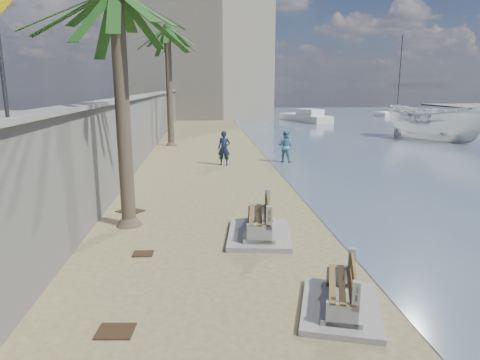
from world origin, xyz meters
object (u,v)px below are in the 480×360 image
boat_cruiser (435,121)px  sailboat_west (397,113)px  bench_far (259,221)px  yacht_far (305,118)px  person_b (285,145)px  person_a (224,146)px  palm_back (167,30)px  bench_near (341,291)px

boat_cruiser → sailboat_west: bearing=43.9°
bench_far → yacht_far: yacht_far is taller
person_b → yacht_far: 27.82m
person_a → person_b: person_a is taller
palm_back → person_a: size_ratio=4.23×
bench_far → sailboat_west: size_ratio=0.25×
bench_near → palm_back: bearing=101.7°
palm_back → bench_near: bearing=-78.3°
person_a → boat_cruiser: bearing=43.9°
palm_back → boat_cruiser: bearing=3.7°
person_a → bench_near: bearing=-69.6°
palm_back → sailboat_west: sailboat_west is taller
palm_back → yacht_far: 25.25m
person_a → person_b: 3.46m
bench_far → sailboat_west: (25.51, 47.02, -0.12)m
bench_near → sailboat_west: 56.72m
bench_far → boat_cruiser: 26.05m
palm_back → boat_cruiser: 21.07m
person_b → sailboat_west: size_ratio=0.18×
bench_far → palm_back: 20.71m
bench_near → sailboat_west: (24.50, 51.15, -0.05)m
bench_near → boat_cruiser: (15.27, 24.45, 1.10)m
bench_near → person_b: person_b is taller
yacht_far → sailboat_west: size_ratio=0.74×
boat_cruiser → sailboat_west: size_ratio=0.34×
palm_back → sailboat_west: bearing=43.7°
bench_near → person_b: size_ratio=1.23×
bench_far → person_b: 12.09m
palm_back → person_b: palm_back is taller
bench_near → bench_far: (-1.01, 4.13, 0.07)m
bench_far → sailboat_west: sailboat_west is taller
bench_near → person_b: bearing=83.0°
bench_near → palm_back: size_ratio=0.27×
boat_cruiser → yacht_far: (-5.86, 18.19, -1.13)m
bench_far → boat_cruiser: bearing=51.3°
bench_far → person_b: person_b is taller
bench_far → boat_cruiser: (16.28, 20.32, 1.02)m
bench_far → boat_cruiser: size_ratio=0.71×
person_b → bench_near: bearing=112.4°
bench_far → person_a: 11.09m
person_b → boat_cruiser: (13.32, 8.60, 0.50)m
sailboat_west → bench_far: bearing=-118.5°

